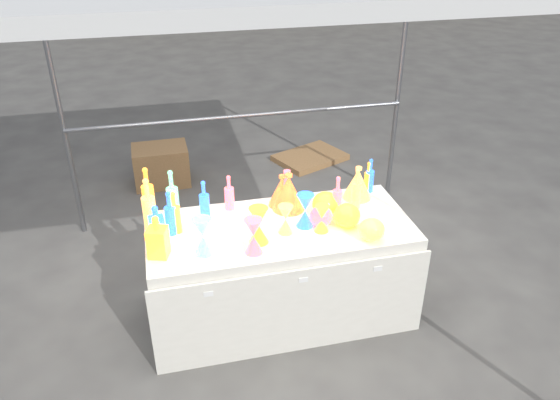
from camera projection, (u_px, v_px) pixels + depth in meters
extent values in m
plane|color=slate|center=(280.00, 311.00, 4.08)|extent=(80.00, 80.00, 0.00)
cylinder|color=gray|center=(59.00, 107.00, 4.46)|extent=(0.04, 0.04, 2.40)
cylinder|color=gray|center=(399.00, 81.00, 5.06)|extent=(0.04, 0.04, 2.40)
cylinder|color=gray|center=(242.00, 116.00, 4.83)|extent=(3.00, 0.04, 0.04)
cube|color=white|center=(280.00, 270.00, 3.89)|extent=(1.80, 0.80, 0.75)
cube|color=white|center=(295.00, 312.00, 3.56)|extent=(1.84, 0.02, 0.68)
cube|color=white|center=(208.00, 294.00, 3.31)|extent=(0.06, 0.00, 0.03)
cube|color=white|center=(304.00, 280.00, 3.43)|extent=(0.06, 0.00, 0.03)
cube|color=white|center=(378.00, 269.00, 3.53)|extent=(0.06, 0.00, 0.03)
cube|color=#9F7348|center=(161.00, 165.00, 5.78)|extent=(0.57, 0.42, 0.41)
cube|color=#9F7348|center=(310.00, 157.00, 6.36)|extent=(0.91, 0.80, 0.07)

